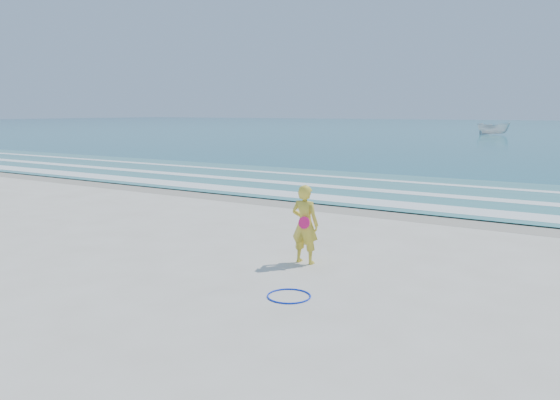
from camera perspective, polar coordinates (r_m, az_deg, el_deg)
The scene contains 9 objects.
ground at distance 11.85m, azimuth -12.26°, elevation -7.26°, with size 400.00×400.00×0.00m, color silver.
wet_sand at distance 19.16m, azimuth 6.81°, elevation -0.78°, with size 400.00×2.40×0.00m, color #B2A893.
shallow at distance 23.72m, azimuth 11.97°, elevation 1.13°, with size 400.00×10.00×0.01m, color #59B7AD.
foam_near at distance 20.32m, azimuth 8.37°, elevation -0.09°, with size 400.00×1.40×0.01m, color white.
foam_mid at distance 22.97m, azimuth 11.28°, elevation 0.92°, with size 400.00×0.90×0.01m, color white.
foam_far at distance 26.06m, azimuth 13.86°, elevation 1.80°, with size 400.00×0.60×0.01m, color white.
hoop at distance 10.05m, azimuth 0.94°, elevation -9.99°, with size 0.81×0.81×0.03m, color #0B2DD4.
boat at distance 81.70m, azimuth 21.41°, elevation 6.97°, with size 1.66×4.42×1.71m, color silver.
woman at distance 11.99m, azimuth 2.62°, elevation -2.54°, with size 0.64×0.43×1.75m.
Camera 1 is at (7.99, -8.09, 3.34)m, focal length 35.00 mm.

